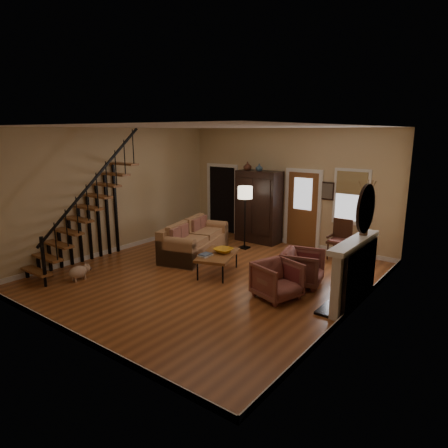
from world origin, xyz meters
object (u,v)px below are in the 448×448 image
Objects in this scene: armchair_left at (277,280)px; armchair_right at (303,268)px; floor_lamp at (245,218)px; side_chair at (339,240)px; sofa at (195,240)px; coffee_table at (218,264)px; armoire at (259,207)px.

armchair_right reaches higher than armchair_left.
side_chair is (2.46, 0.66, -0.36)m from floor_lamp.
coffee_table is at bearing -43.69° from sofa.
armchair_left is at bearing -34.74° from sofa.
armchair_left is at bearing -12.18° from coffee_table.
side_chair is at bearing 56.71° from coffee_table.
armoire reaches higher than sofa.
armoire is 1.20× the size of floor_lamp.
armchair_left is 0.97× the size of armchair_right.
armoire is 2.36m from sofa.
sofa is 1.84× the size of coffee_table.
armchair_right is (2.61, -2.37, -0.67)m from armoire.
side_chair reaches higher than coffee_table.
armoire reaches higher than armchair_right.
floor_lamp is (0.09, -0.86, -0.18)m from armoire.
armoire is 3.59m from armchair_right.
coffee_table is at bearing 95.83° from armchair_left.
coffee_table is at bearing -123.29° from side_chair.
side_chair is at bearing 17.66° from armchair_left.
side_chair is (0.02, 3.11, 0.14)m from armchair_left.
side_chair reaches higher than armchair_right.
armchair_right is at bearing -42.28° from armoire.
floor_lamp reaches higher than coffee_table.
sofa is at bearing -116.78° from floor_lamp.
armchair_left is at bearing -52.60° from armoire.
armoire reaches higher than side_chair.
side_chair is at bearing -4.48° from armoire.
armoire is at bearing 175.52° from side_chair.
armchair_left is (1.77, -0.38, 0.13)m from coffee_table.
armchair_right is 2.18m from side_chair.
sofa is 3.72m from side_chair.
armchair_left is (2.53, -3.31, -0.68)m from armoire.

